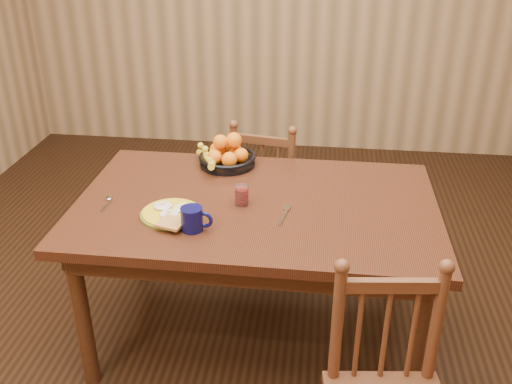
# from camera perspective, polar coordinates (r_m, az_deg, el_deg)

# --- Properties ---
(room) EXTENTS (4.52, 5.02, 2.72)m
(room) POSITION_cam_1_polar(r_m,az_deg,el_deg) (2.31, -0.00, 12.21)
(room) COLOR black
(room) RESTS_ON ground
(dining_table) EXTENTS (1.60, 1.00, 0.75)m
(dining_table) POSITION_cam_1_polar(r_m,az_deg,el_deg) (2.58, -0.00, -2.67)
(dining_table) COLOR black
(dining_table) RESTS_ON ground
(chair_far) EXTENTS (0.45, 0.43, 0.87)m
(chair_far) POSITION_cam_1_polar(r_m,az_deg,el_deg) (3.34, 1.22, 0.04)
(chair_far) COLOR #4D2717
(chair_far) RESTS_ON ground
(breakfast_plate) EXTENTS (0.26, 0.30, 0.04)m
(breakfast_plate) POSITION_cam_1_polar(r_m,az_deg,el_deg) (2.45, -8.47, -2.11)
(breakfast_plate) COLOR #59601E
(breakfast_plate) RESTS_ON dining_table
(fork) EXTENTS (0.05, 0.18, 0.00)m
(fork) POSITION_cam_1_polar(r_m,az_deg,el_deg) (2.44, 2.89, -2.19)
(fork) COLOR silver
(fork) RESTS_ON dining_table
(spoon) EXTENTS (0.04, 0.16, 0.01)m
(spoon) POSITION_cam_1_polar(r_m,az_deg,el_deg) (2.63, -14.57, -0.79)
(spoon) COLOR silver
(spoon) RESTS_ON dining_table
(coffee_mug) EXTENTS (0.13, 0.09, 0.10)m
(coffee_mug) POSITION_cam_1_polar(r_m,az_deg,el_deg) (2.32, -6.33, -2.68)
(coffee_mug) COLOR #0A0A38
(coffee_mug) RESTS_ON dining_table
(juice_glass) EXTENTS (0.06, 0.06, 0.09)m
(juice_glass) POSITION_cam_1_polar(r_m,az_deg,el_deg) (2.50, -1.44, -0.37)
(juice_glass) COLOR silver
(juice_glass) RESTS_ON dining_table
(fruit_bowl) EXTENTS (0.32, 0.32, 0.17)m
(fruit_bowl) POSITION_cam_1_polar(r_m,az_deg,el_deg) (2.88, -3.03, 3.67)
(fruit_bowl) COLOR black
(fruit_bowl) RESTS_ON dining_table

